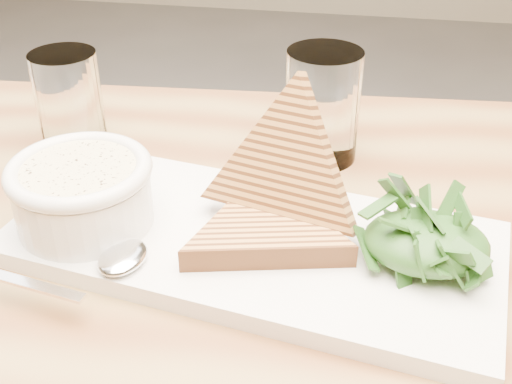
% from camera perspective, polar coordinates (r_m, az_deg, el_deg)
% --- Properties ---
extents(table_top, '(1.27, 0.90, 0.04)m').
position_cam_1_polar(table_top, '(0.58, -14.29, -9.14)').
color(table_top, olive).
rests_on(table_top, ground).
extents(platter, '(0.46, 0.26, 0.02)m').
position_cam_1_polar(platter, '(0.57, -0.35, -4.54)').
color(platter, white).
rests_on(platter, table_top).
extents(soup_bowl, '(0.12, 0.12, 0.05)m').
position_cam_1_polar(soup_bowl, '(0.59, -15.06, -0.67)').
color(soup_bowl, white).
rests_on(soup_bowl, platter).
extents(soup, '(0.10, 0.10, 0.01)m').
position_cam_1_polar(soup, '(0.58, -15.47, 1.74)').
color(soup, beige).
rests_on(soup, soup_bowl).
extents(bowl_rim, '(0.13, 0.13, 0.01)m').
position_cam_1_polar(bowl_rim, '(0.58, -15.49, 1.92)').
color(bowl_rim, white).
rests_on(bowl_rim, soup_bowl).
extents(sandwich_flat, '(0.20, 0.20, 0.02)m').
position_cam_1_polar(sandwich_flat, '(0.56, 0.85, -3.35)').
color(sandwich_flat, '#B57A3C').
rests_on(sandwich_flat, platter).
extents(sandwich_lean, '(0.20, 0.19, 0.19)m').
position_cam_1_polar(sandwich_lean, '(0.56, 2.63, 2.14)').
color(sandwich_lean, '#B57A3C').
rests_on(sandwich_lean, sandwich_flat).
extents(salad_base, '(0.10, 0.08, 0.04)m').
position_cam_1_polar(salad_base, '(0.54, 14.88, -4.37)').
color(salad_base, '#14330B').
rests_on(salad_base, platter).
extents(arugula_pile, '(0.11, 0.10, 0.05)m').
position_cam_1_polar(arugula_pile, '(0.54, 14.99, -3.75)').
color(arugula_pile, '#346728').
rests_on(arugula_pile, platter).
extents(spoon_bowl, '(0.05, 0.06, 0.01)m').
position_cam_1_polar(spoon_bowl, '(0.54, -11.75, -5.70)').
color(spoon_bowl, silver).
rests_on(spoon_bowl, platter).
extents(spoon_handle, '(0.13, 0.03, 0.00)m').
position_cam_1_polar(spoon_handle, '(0.55, -20.62, -7.34)').
color(spoon_handle, silver).
rests_on(spoon_handle, platter).
extents(glass_near, '(0.07, 0.07, 0.11)m').
position_cam_1_polar(glass_near, '(0.75, -16.26, 7.78)').
color(glass_near, white).
rests_on(glass_near, table_top).
extents(glass_far, '(0.08, 0.08, 0.12)m').
position_cam_1_polar(glass_far, '(0.70, 5.92, 7.62)').
color(glass_far, white).
rests_on(glass_far, table_top).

